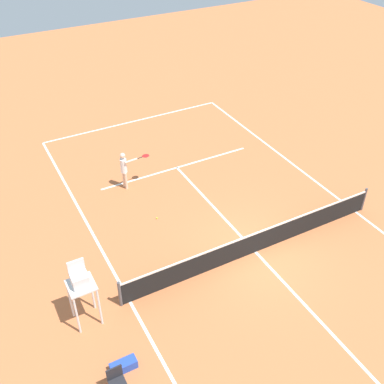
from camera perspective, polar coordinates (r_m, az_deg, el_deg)
ground_plane at (r=17.27m, az=7.84°, el=-7.34°), size 60.00×60.00×0.00m
court_lines at (r=17.26m, az=7.84°, el=-7.33°), size 10.02×23.45×0.01m
tennis_net at (r=16.93m, az=7.98°, el=-6.12°), size 10.62×0.10×1.07m
player_serving at (r=19.87m, az=-8.30°, el=3.07°), size 1.31×0.47×1.76m
tennis_ball at (r=18.56m, az=-4.37°, el=-3.24°), size 0.07×0.07×0.07m
umpire_chair at (r=14.21m, az=-13.61°, el=-11.01°), size 0.80×0.80×2.41m
courtside_chair_near at (r=13.36m, az=-9.27°, el=-22.10°), size 0.44×0.46×0.95m
equipment_bag at (r=14.05m, az=-8.46°, el=-20.48°), size 0.76×0.32×0.30m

